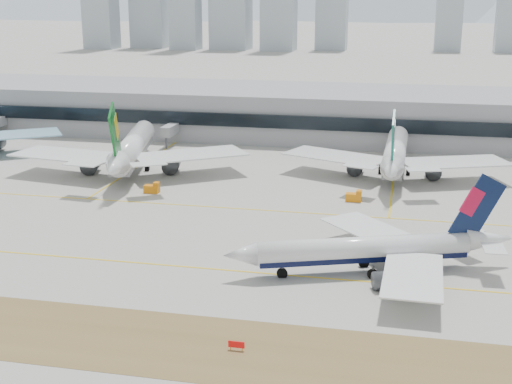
% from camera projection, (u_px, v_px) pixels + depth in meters
% --- Properties ---
extents(ground, '(3000.00, 3000.00, 0.00)m').
position_uv_depth(ground, '(183.00, 256.00, 127.92)').
color(ground, gray).
rests_on(ground, ground).
extents(taxiing_airliner, '(48.03, 40.66, 16.77)m').
position_uv_depth(taxiing_airliner, '(374.00, 250.00, 119.41)').
color(taxiing_airliner, white).
rests_on(taxiing_airliner, ground).
extents(widebody_eva, '(60.46, 60.16, 22.09)m').
position_uv_depth(widebody_eva, '(131.00, 150.00, 185.76)').
color(widebody_eva, white).
rests_on(widebody_eva, ground).
extents(widebody_cathay, '(57.99, 56.55, 20.67)m').
position_uv_depth(widebody_cathay, '(395.00, 154.00, 182.30)').
color(widebody_cathay, white).
rests_on(widebody_cathay, ground).
extents(terminal, '(280.00, 43.10, 15.00)m').
position_uv_depth(terminal, '(289.00, 112.00, 233.87)').
color(terminal, gray).
rests_on(terminal, ground).
extents(hold_sign_right, '(2.20, 0.15, 1.35)m').
position_uv_depth(hold_sign_right, '(236.00, 345.00, 93.99)').
color(hold_sign_right, red).
rests_on(hold_sign_right, ground).
extents(gse_c, '(3.55, 2.00, 2.60)m').
position_uv_depth(gse_c, '(354.00, 197.00, 160.70)').
color(gse_c, orange).
rests_on(gse_c, ground).
extents(gse_b, '(3.55, 2.00, 2.60)m').
position_uv_depth(gse_b, '(152.00, 188.00, 167.45)').
color(gse_b, orange).
rests_on(gse_b, ground).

